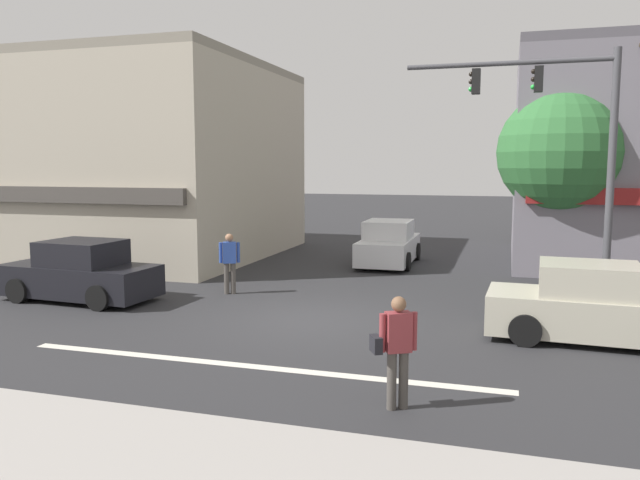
% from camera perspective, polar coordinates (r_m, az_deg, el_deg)
% --- Properties ---
extents(ground_plane, '(120.00, 120.00, 0.00)m').
position_cam_1_polar(ground_plane, '(14.44, -0.76, -7.29)').
color(ground_plane, '#2B2B2D').
extents(lane_marking_stripe, '(9.00, 0.24, 0.01)m').
position_cam_1_polar(lane_marking_stripe, '(11.29, -6.26, -11.40)').
color(lane_marking_stripe, silver).
rests_on(lane_marking_stripe, ground).
extents(building_left_block, '(12.65, 10.39, 7.36)m').
position_cam_1_polar(building_left_block, '(26.41, -18.30, 6.85)').
color(building_left_block, '#B7AD99').
rests_on(building_left_block, ground).
extents(street_tree, '(3.88, 3.88, 5.87)m').
position_cam_1_polar(street_tree, '(21.27, 21.06, 7.47)').
color(street_tree, '#4C3823').
rests_on(street_tree, ground).
extents(utility_pole_near_left, '(1.40, 0.22, 7.31)m').
position_cam_1_polar(utility_pole_near_left, '(21.57, -16.04, 7.33)').
color(utility_pole_near_left, brown).
rests_on(utility_pole_near_left, ground).
extents(traffic_light_mast, '(4.89, 0.25, 6.20)m').
position_cam_1_polar(traffic_light_mast, '(15.99, 21.71, 8.70)').
color(traffic_light_mast, '#47474C').
rests_on(traffic_light_mast, ground).
extents(sedan_crossing_rightbound, '(1.91, 4.12, 1.58)m').
position_cam_1_polar(sedan_crossing_rightbound, '(22.34, 6.30, -0.42)').
color(sedan_crossing_rightbound, silver).
rests_on(sedan_crossing_rightbound, ground).
extents(sedan_crossing_leftbound, '(4.19, 2.06, 1.58)m').
position_cam_1_polar(sedan_crossing_leftbound, '(17.51, -21.07, -2.86)').
color(sedan_crossing_leftbound, black).
rests_on(sedan_crossing_leftbound, ground).
extents(sedan_waiting_far, '(4.17, 2.02, 1.58)m').
position_cam_1_polar(sedan_waiting_far, '(13.72, 23.64, -5.59)').
color(sedan_waiting_far, '#B7B29E').
rests_on(sedan_waiting_far, ground).
extents(pedestrian_foreground_with_bag, '(0.67, 0.46, 1.67)m').
position_cam_1_polar(pedestrian_foreground_with_bag, '(9.17, 7.00, -9.54)').
color(pedestrian_foreground_with_bag, '#4C4742').
rests_on(pedestrian_foreground_with_bag, ground).
extents(pedestrian_mid_crossing, '(0.53, 0.34, 1.67)m').
position_cam_1_polar(pedestrian_mid_crossing, '(17.27, -8.27, -1.80)').
color(pedestrian_mid_crossing, '#4C4742').
rests_on(pedestrian_mid_crossing, ground).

